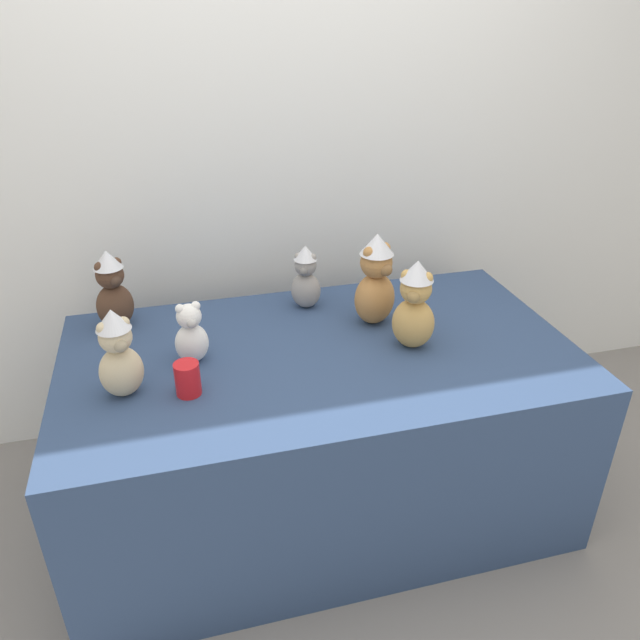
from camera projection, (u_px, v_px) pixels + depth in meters
ground_plane at (337, 546)px, 2.28m from camera, size 10.00×10.00×0.00m
wall_back at (274, 139)px, 2.51m from camera, size 7.00×0.08×2.60m
display_table at (320, 430)px, 2.32m from camera, size 1.80×1.00×0.72m
teddy_bear_sand at (119, 354)px, 1.84m from camera, size 0.17×0.15×0.30m
teddy_bear_snow at (191, 335)px, 2.03m from camera, size 0.13×0.11×0.22m
teddy_bear_caramel at (376, 281)px, 2.25m from camera, size 0.20×0.19×0.36m
teddy_bear_cocoa at (113, 290)px, 2.23m from camera, size 0.18×0.17×0.31m
teddy_bear_ash at (306, 278)px, 2.38m from camera, size 0.15×0.14×0.26m
teddy_bear_honey at (414, 306)px, 2.10m from camera, size 0.19×0.19×0.33m
party_cup_red at (188, 379)px, 1.89m from camera, size 0.08×0.08×0.11m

